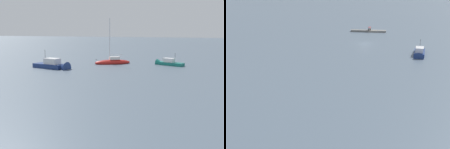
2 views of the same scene
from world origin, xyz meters
TOP-DOWN VIEW (x-y plane):
  - ground_plane at (0.00, 0.00)m, footprint 500.00×500.00m
  - seawall_pier at (-0.00, -19.48)m, footprint 12.22×1.90m
  - person_seated_brown_left at (-0.67, -19.38)m, footprint 0.41×0.62m
  - person_seated_grey_right at (-0.11, -19.31)m, footprint 0.41×0.62m
  - umbrella_open_red at (-0.39, -19.39)m, footprint 1.21×1.21m
  - motorboat_navy_near at (-13.82, 11.44)m, footprint 3.56×8.23m

SIDE VIEW (x-z plane):
  - ground_plane at x=0.00m, z-range 0.00..0.00m
  - seawall_pier at x=0.00m, z-range 0.00..0.64m
  - motorboat_navy_near at x=-13.82m, z-range -1.76..2.71m
  - person_seated_brown_left at x=-0.67m, z-range 0.53..1.26m
  - person_seated_grey_right at x=-0.11m, z-range 0.53..1.26m
  - umbrella_open_red at x=-0.39m, z-range 1.11..2.38m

